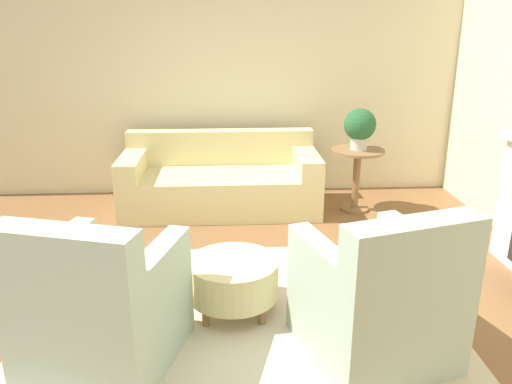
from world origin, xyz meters
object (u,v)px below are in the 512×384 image
Objects in this scene: couch at (221,182)px; armchair_left at (100,311)px; armchair_right at (379,302)px; potted_plant_on_side_table at (360,126)px; ottoman_table at (233,278)px; side_table at (357,169)px.

armchair_left is (-0.69, -2.75, 0.08)m from couch.
potted_plant_on_side_table reaches higher than armchair_right.
couch is 2.93m from armchair_right.
couch is 2.18m from ottoman_table.
couch is 3.30× the size of ottoman_table.
armchair_left is at bearing -130.33° from side_table.
potted_plant_on_side_table is (0.51, 2.59, 0.57)m from armchair_right.
armchair_left is 1.69m from armchair_right.
potted_plant_on_side_table reaches higher than ottoman_table.
couch is 4.82× the size of potted_plant_on_side_table.
potted_plant_on_side_table is at bearing -6.04° from couch.
side_table is at bearing 78.81° from armchair_right.
armchair_right is 1.07m from ottoman_table.
side_table reaches higher than ottoman_table.
couch is 1.53m from side_table.
couch is at bearing 75.83° from armchair_left.
couch is at bearing 109.85° from armchair_right.
potted_plant_on_side_table is at bearing 49.67° from armchair_left.
armchair_left is at bearing -104.17° from couch.
armchair_right is at bearing -101.19° from side_table.
ottoman_table is 2.55m from potted_plant_on_side_table.
potted_plant_on_side_table is at bearing 55.20° from ottoman_table.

